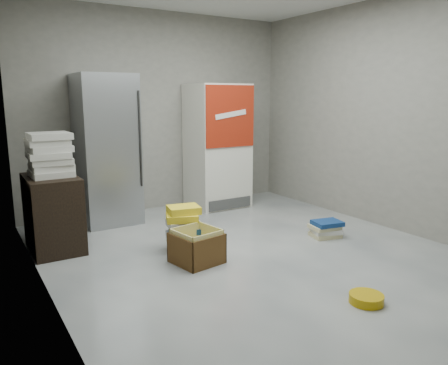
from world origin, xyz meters
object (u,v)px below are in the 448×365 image
coke_cooler (217,146)px  cardboard_box (197,249)px  steel_fridge (107,150)px  wood_shelf (53,213)px  phonebook_stack_main (183,229)px

coke_cooler → cardboard_box: coke_cooler is taller
steel_fridge → coke_cooler: bearing=-0.2°
cardboard_box → steel_fridge: bearing=89.0°
coke_cooler → wood_shelf: size_ratio=2.25×
steel_fridge → cardboard_box: size_ratio=3.90×
coke_cooler → phonebook_stack_main: coke_cooler is taller
cardboard_box → phonebook_stack_main: bearing=73.5°
steel_fridge → wood_shelf: size_ratio=2.37×
steel_fridge → cardboard_box: 2.07m
wood_shelf → cardboard_box: size_ratio=1.64×
wood_shelf → phonebook_stack_main: size_ratio=1.66×
steel_fridge → cardboard_box: (0.29, -1.88, -0.81)m
wood_shelf → phonebook_stack_main: (1.16, -0.77, -0.16)m
wood_shelf → phonebook_stack_main: wood_shelf is taller
steel_fridge → wood_shelf: 1.23m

